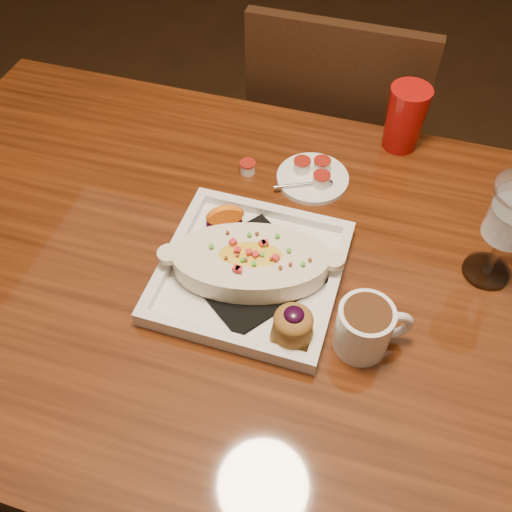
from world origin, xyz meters
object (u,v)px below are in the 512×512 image
(saucer, at_px, (312,176))
(red_tumbler, at_px, (405,118))
(chair_far, at_px, (333,150))
(table, at_px, (269,308))
(coffee_mug, at_px, (366,327))
(plate, at_px, (253,270))

(saucer, xyz_separation_m, red_tumbler, (0.15, 0.15, 0.06))
(chair_far, bearing_deg, saucer, 92.17)
(red_tumbler, bearing_deg, table, -111.76)
(table, distance_m, saucer, 0.27)
(chair_far, height_order, saucer, chair_far)
(table, height_order, chair_far, chair_far)
(table, relative_size, saucer, 10.80)
(chair_far, distance_m, coffee_mug, 0.79)
(coffee_mug, xyz_separation_m, saucer, (-0.16, 0.33, -0.04))
(plate, relative_size, saucer, 2.12)
(table, height_order, coffee_mug, coffee_mug)
(table, distance_m, red_tumbler, 0.46)
(saucer, bearing_deg, red_tumbler, 46.67)
(plate, height_order, red_tumbler, red_tumbler)
(coffee_mug, height_order, saucer, coffee_mug)
(chair_far, bearing_deg, table, 90.00)
(saucer, bearing_deg, plate, -98.19)
(chair_far, xyz_separation_m, saucer, (0.01, -0.38, 0.25))
(saucer, distance_m, red_tumbler, 0.22)
(chair_far, relative_size, saucer, 6.70)
(chair_far, height_order, plate, chair_far)
(table, height_order, saucer, saucer)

